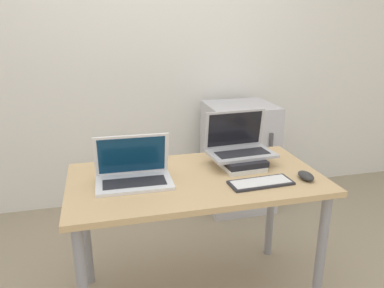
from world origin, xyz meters
TOP-DOWN VIEW (x-y plane):
  - wall_back at (0.00, 1.73)m, footprint 8.00×0.05m
  - desk at (0.00, 0.35)m, footprint 1.30×0.70m
  - laptop_left at (-0.32, 0.36)m, footprint 0.38×0.24m
  - book_stack at (0.27, 0.44)m, footprint 0.24×0.29m
  - laptop_on_books at (0.29, 0.49)m, footprint 0.37×0.25m
  - wireless_keyboard at (0.29, 0.18)m, footprint 0.32×0.14m
  - mouse at (0.53, 0.18)m, footprint 0.07×0.11m
  - mini_fridge at (0.64, 1.38)m, footprint 0.53×0.51m

SIDE VIEW (x-z plane):
  - mini_fridge at x=0.64m, z-range 0.00..0.89m
  - desk at x=0.00m, z-range 0.28..1.04m
  - wireless_keyboard at x=0.29m, z-range 0.76..0.77m
  - mouse at x=0.53m, z-range 0.76..0.79m
  - book_stack at x=0.27m, z-range 0.76..0.81m
  - laptop_left at x=-0.32m, z-range 0.68..0.92m
  - laptop_on_books at x=0.29m, z-range 0.74..0.98m
  - wall_back at x=0.00m, z-range 0.00..2.70m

